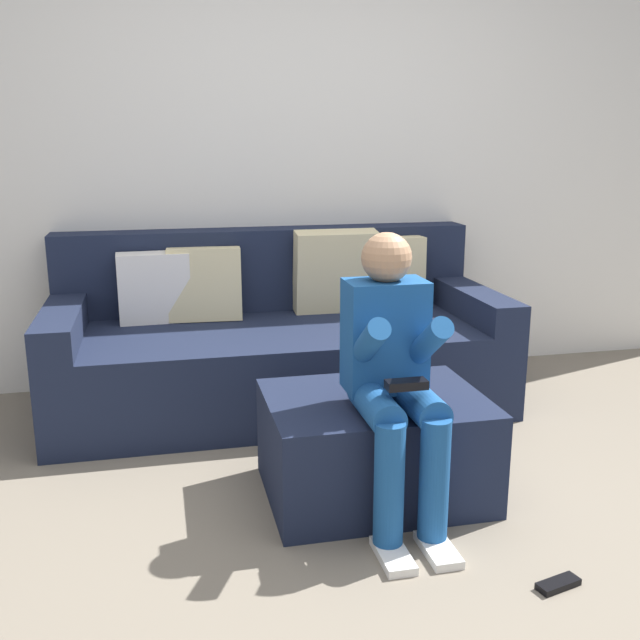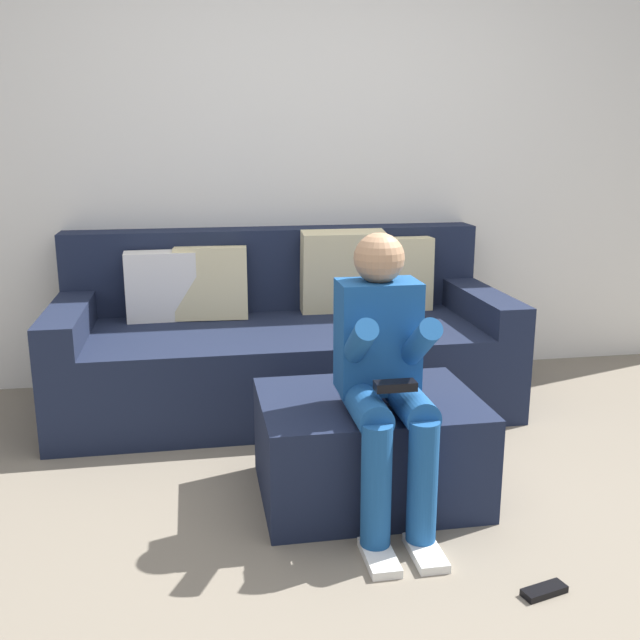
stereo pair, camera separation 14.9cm
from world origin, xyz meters
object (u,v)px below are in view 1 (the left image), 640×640
couch_sectional (277,341)px  person_seated (394,369)px  ottoman (374,446)px  remote_near_ottoman (558,584)px

couch_sectional → person_seated: 1.35m
ottoman → remote_near_ottoman: bearing=-62.2°
ottoman → remote_near_ottoman: (0.38, -0.73, -0.19)m
remote_near_ottoman → person_seated: bearing=110.3°
couch_sectional → ottoman: (0.19, -1.12, -0.12)m
ottoman → person_seated: bearing=-87.7°
couch_sectional → ottoman: size_ratio=2.73×
person_seated → remote_near_ottoman: bearing=-55.2°
person_seated → remote_near_ottoman: size_ratio=7.14×
couch_sectional → ottoman: 1.14m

